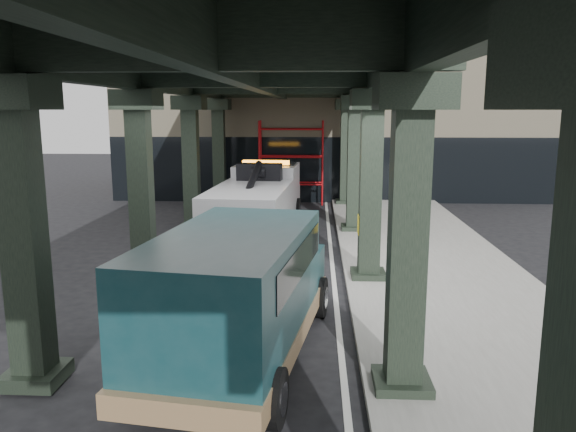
# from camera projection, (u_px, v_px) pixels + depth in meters

# --- Properties ---
(ground) EXTENTS (90.00, 90.00, 0.00)m
(ground) POSITION_uv_depth(u_px,v_px,m) (263.00, 306.00, 13.08)
(ground) COLOR black
(ground) RESTS_ON ground
(sidewalk) EXTENTS (5.00, 40.00, 0.15)m
(sidewalk) POSITION_uv_depth(u_px,v_px,m) (440.00, 280.00, 14.80)
(sidewalk) COLOR gray
(sidewalk) RESTS_ON ground
(lane_stripe) EXTENTS (0.12, 38.00, 0.01)m
(lane_stripe) POSITION_uv_depth(u_px,v_px,m) (334.00, 281.00, 14.95)
(lane_stripe) COLOR silver
(lane_stripe) RESTS_ON ground
(viaduct) EXTENTS (7.40, 32.00, 6.40)m
(viaduct) POSITION_uv_depth(u_px,v_px,m) (253.00, 71.00, 14.04)
(viaduct) COLOR black
(viaduct) RESTS_ON ground
(building) EXTENTS (22.00, 10.00, 8.00)m
(building) POSITION_uv_depth(u_px,v_px,m) (331.00, 119.00, 31.86)
(building) COLOR #C6B793
(building) RESTS_ON ground
(scaffolding) EXTENTS (3.08, 0.88, 4.00)m
(scaffolding) POSITION_uv_depth(u_px,v_px,m) (291.00, 160.00, 27.05)
(scaffolding) COLOR #B00E12
(scaffolding) RESTS_ON ground
(tow_truck) EXTENTS (2.90, 8.50, 2.74)m
(tow_truck) POSITION_uv_depth(u_px,v_px,m) (258.00, 201.00, 19.84)
(tow_truck) COLOR black
(tow_truck) RESTS_ON ground
(towed_van) EXTENTS (3.21, 6.37, 2.47)m
(towed_van) POSITION_uv_depth(u_px,v_px,m) (239.00, 292.00, 9.93)
(towed_van) COLOR #11373D
(towed_van) RESTS_ON ground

